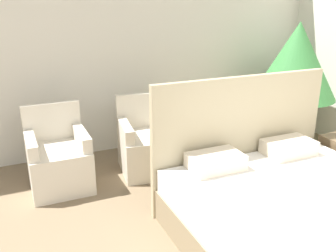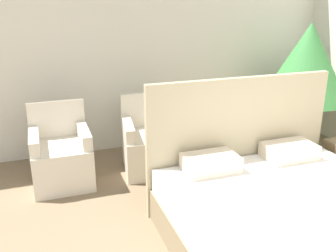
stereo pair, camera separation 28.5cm
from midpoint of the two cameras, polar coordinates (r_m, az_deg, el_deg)
name	(u,v)px [view 2 (the right image)]	position (r m, az deg, el deg)	size (l,w,h in m)	color
wall_back	(151,37)	(4.92, -0.90, 13.40)	(10.00, 0.06, 2.90)	silver
bed	(299,228)	(3.15, 21.93, -14.26)	(1.86, 2.10, 1.25)	#8C7A5B
armchair_near_window_left	(62,159)	(4.18, -14.03, -4.89)	(0.61, 0.66, 0.86)	beige
armchair_near_window_right	(151,147)	(4.36, -0.81, -3.25)	(0.69, 0.73, 0.86)	beige
potted_palm	(307,66)	(5.19, 21.95, 8.50)	(1.09, 1.09, 1.65)	beige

